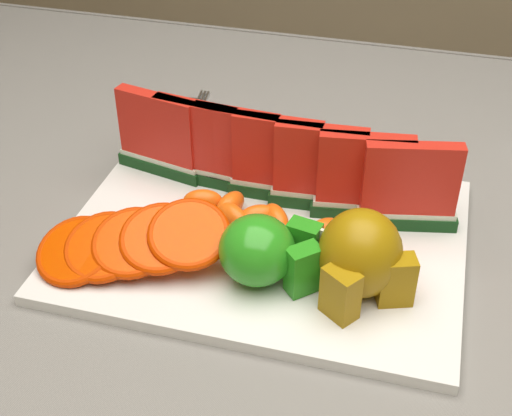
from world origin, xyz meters
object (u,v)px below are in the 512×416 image
object	(u,v)px
pear_cluster	(361,257)
apple_cluster	(265,251)
fork	(183,127)
platter	(265,238)

from	to	relation	value
pear_cluster	apple_cluster	bearing A→B (deg)	-174.87
pear_cluster	fork	world-z (taller)	pear_cluster
platter	fork	distance (m)	0.26
platter	apple_cluster	xyz separation A→B (m)	(0.02, -0.06, 0.04)
platter	pear_cluster	bearing A→B (deg)	-28.77
apple_cluster	pear_cluster	distance (m)	0.09
platter	pear_cluster	world-z (taller)	pear_cluster
apple_cluster	fork	xyz separation A→B (m)	(-0.18, 0.26, -0.04)
platter	apple_cluster	bearing A→B (deg)	-75.51
platter	pear_cluster	size ratio (longest dim) A/B	3.80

